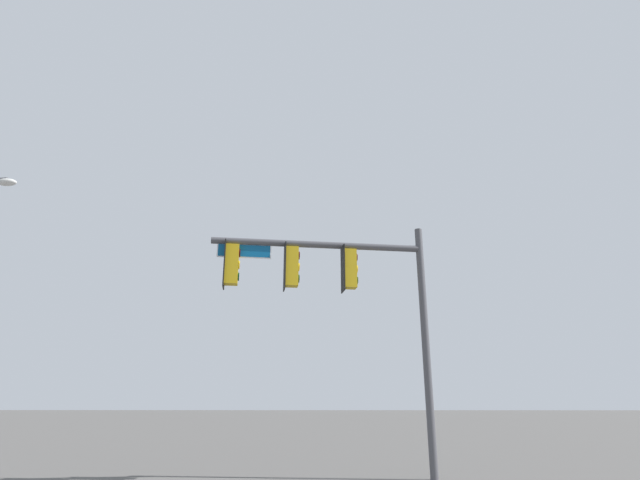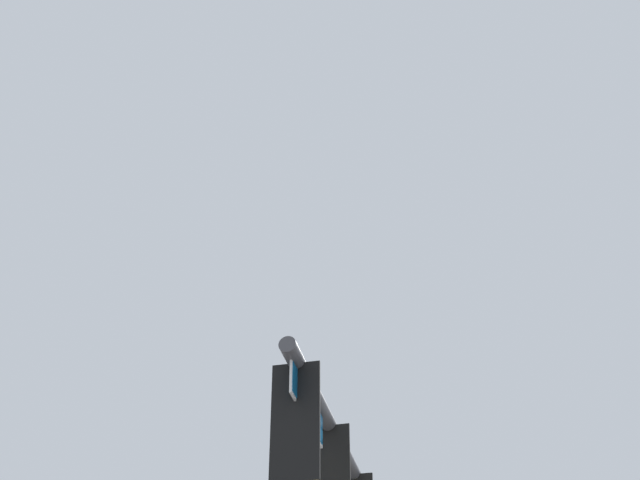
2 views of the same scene
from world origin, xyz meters
The scene contains 0 objects.
Camera 2 is at (7.57, -3.78, 1.54)m, focal length 50.00 mm.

